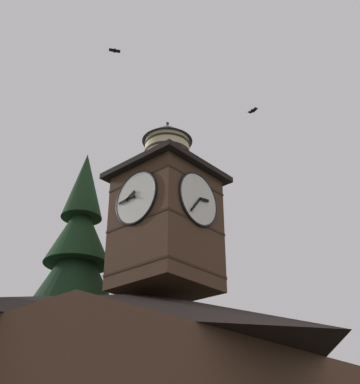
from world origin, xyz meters
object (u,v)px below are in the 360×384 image
moon (114,307)px  flying_bird_high (115,51)px  clock_tower (166,215)px  flying_bird_low (253,111)px  pine_tree_behind (71,324)px

moon → flying_bird_high: 31.65m
clock_tower → flying_bird_high: 9.73m
clock_tower → flying_bird_low: 7.51m
flying_bird_high → flying_bird_low: 7.80m
clock_tower → flying_bird_high: (1.95, -2.01, 9.32)m
clock_tower → flying_bird_high: bearing=-45.9°
pine_tree_behind → flying_bird_high: (1.07, 2.89, 13.43)m
flying_bird_high → moon: bearing=-132.1°
moon → clock_tower: bearing=53.0°
clock_tower → pine_tree_behind: 6.46m
pine_tree_behind → moon: (-19.86, -20.25, 8.10)m
clock_tower → flying_bird_low: size_ratio=15.13×
clock_tower → moon: bearing=-127.0°
pine_tree_behind → moon: size_ratio=9.81×
moon → flying_bird_low: size_ratio=2.86×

